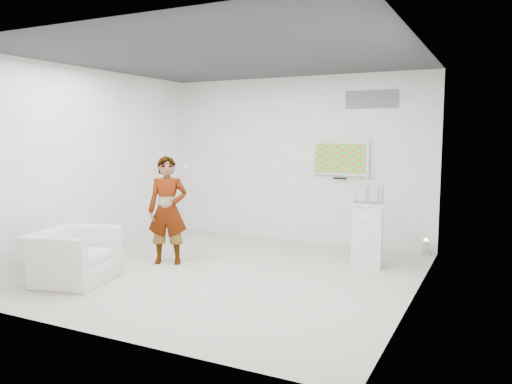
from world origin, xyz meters
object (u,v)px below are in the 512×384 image
at_px(floor_uplight, 426,247).
at_px(pedestal, 368,235).
at_px(tv, 341,158).
at_px(armchair, 73,256).
at_px(person, 168,210).

bearing_deg(floor_uplight, pedestal, -121.73).
xyz_separation_m(tv, floor_uplight, (1.49, -0.11, -1.41)).
distance_m(tv, pedestal, 1.81).
distance_m(tv, armchair, 4.66).
bearing_deg(armchair, floor_uplight, -60.93).
height_order(armchair, floor_uplight, armchair).
height_order(tv, armchair, tv).
distance_m(tv, floor_uplight, 2.05).
xyz_separation_m(tv, person, (-1.98, -2.37, -0.73)).
bearing_deg(person, armchair, -137.87).
distance_m(person, floor_uplight, 4.19).
height_order(person, floor_uplight, person).
distance_m(person, armchair, 1.54).
bearing_deg(person, tv, 24.82).
xyz_separation_m(person, floor_uplight, (3.47, 2.25, -0.68)).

